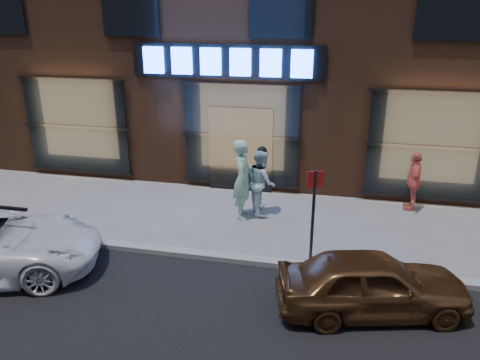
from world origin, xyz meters
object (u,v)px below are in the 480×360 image
(man_bowtie, at_px, (243,179))
(man_cap, at_px, (262,182))
(passerby, at_px, (414,181))
(sign_post, at_px, (313,209))
(gold_sedan, at_px, (373,283))

(man_bowtie, height_order, man_cap, man_bowtie)
(man_bowtie, bearing_deg, passerby, -77.77)
(sign_post, bearing_deg, man_bowtie, 111.75)
(passerby, height_order, gold_sedan, passerby)
(gold_sedan, bearing_deg, sign_post, 25.57)
(passerby, relative_size, sign_post, 0.76)
(man_bowtie, distance_m, gold_sedan, 4.48)
(passerby, height_order, sign_post, sign_post)
(man_bowtie, relative_size, passerby, 1.29)
(passerby, bearing_deg, sign_post, -29.43)
(man_bowtie, distance_m, passerby, 4.41)
(passerby, bearing_deg, man_cap, -68.40)
(man_cap, bearing_deg, man_bowtie, 105.08)
(man_cap, height_order, sign_post, sign_post)
(man_bowtie, distance_m, man_cap, 0.54)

